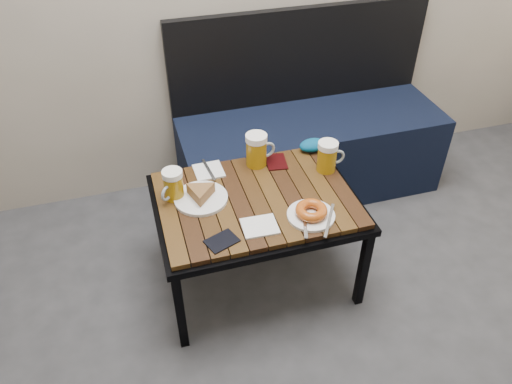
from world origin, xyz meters
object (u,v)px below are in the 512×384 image
object	(u,v)px
beer_mug_right	(328,156)
plate_pie	(201,195)
beer_mug_left	(173,185)
knit_pouch	(312,145)
cafe_table	(256,205)
passport_burgundy	(276,162)
plate_bagel	(311,213)
bench	(308,144)
beer_mug_centre	(257,150)
passport_navy	(222,241)

from	to	relation	value
beer_mug_right	plate_pie	xyz separation A→B (m)	(-0.58, -0.05, -0.05)
beer_mug_left	plate_pie	world-z (taller)	beer_mug_left
beer_mug_left	knit_pouch	world-z (taller)	beer_mug_left
cafe_table	passport_burgundy	size ratio (longest dim) A/B	6.80
beer_mug_right	plate_bagel	distance (m)	0.33
plate_pie	plate_bagel	xyz separation A→B (m)	(0.40, -0.23, -0.00)
bench	plate_pie	world-z (taller)	bench
cafe_table	plate_pie	xyz separation A→B (m)	(-0.22, 0.05, 0.07)
beer_mug_right	plate_bagel	size ratio (longest dim) A/B	0.60
beer_mug_centre	plate_bagel	xyz separation A→B (m)	(0.10, -0.40, -0.06)
beer_mug_centre	plate_bagel	bearing A→B (deg)	-84.34
beer_mug_centre	passport_navy	world-z (taller)	beer_mug_centre
cafe_table	beer_mug_centre	world-z (taller)	beer_mug_centre
bench	passport_navy	distance (m)	1.06
plate_pie	beer_mug_left	bearing A→B (deg)	156.67
bench	cafe_table	distance (m)	0.77
passport_burgundy	beer_mug_left	bearing A→B (deg)	-157.77
beer_mug_right	passport_burgundy	size ratio (longest dim) A/B	1.14
passport_burgundy	passport_navy	bearing A→B (deg)	-121.49
plate_pie	cafe_table	bearing A→B (deg)	-12.39
beer_mug_left	passport_burgundy	size ratio (longest dim) A/B	1.08
plate_pie	passport_navy	xyz separation A→B (m)	(0.03, -0.26, -0.02)
cafe_table	beer_mug_right	distance (m)	0.39
beer_mug_centre	passport_burgundy	world-z (taller)	beer_mug_centre
passport_navy	passport_burgundy	distance (m)	0.56
beer_mug_left	passport_burgundy	bearing A→B (deg)	149.29
bench	beer_mug_left	distance (m)	0.98
beer_mug_left	beer_mug_centre	world-z (taller)	beer_mug_centre
beer_mug_left	plate_bagel	distance (m)	0.57
beer_mug_right	plate_pie	distance (m)	0.58
bench	beer_mug_centre	size ratio (longest dim) A/B	9.11
beer_mug_left	plate_pie	xyz separation A→B (m)	(0.10, -0.04, -0.04)
beer_mug_left	beer_mug_right	xyz separation A→B (m)	(0.68, 0.01, 0.00)
knit_pouch	passport_burgundy	bearing A→B (deg)	-166.35
beer_mug_right	passport_navy	size ratio (longest dim) A/B	1.22
plate_bagel	knit_pouch	distance (m)	0.47
bench	plate_pie	xyz separation A→B (m)	(-0.69, -0.54, 0.22)
knit_pouch	bench	bearing A→B (deg)	69.59
plate_pie	passport_burgundy	size ratio (longest dim) A/B	1.79
beer_mug_left	plate_bagel	xyz separation A→B (m)	(0.50, -0.27, -0.05)
beer_mug_left	beer_mug_right	distance (m)	0.68
beer_mug_centre	passport_burgundy	bearing A→B (deg)	-16.80
plate_bagel	passport_navy	size ratio (longest dim) A/B	2.04
bench	knit_pouch	world-z (taller)	bench
beer_mug_centre	plate_pie	world-z (taller)	beer_mug_centre
bench	beer_mug_right	xyz separation A→B (m)	(-0.12, -0.49, 0.27)
plate_pie	passport_burgundy	distance (m)	0.41
plate_bagel	beer_mug_right	bearing A→B (deg)	56.88
beer_mug_left	passport_navy	size ratio (longest dim) A/B	1.15
beer_mug_left	beer_mug_centre	size ratio (longest dim) A/B	0.87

